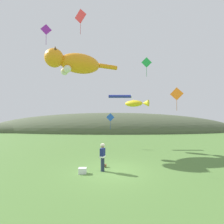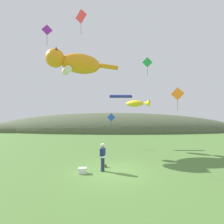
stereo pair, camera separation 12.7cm
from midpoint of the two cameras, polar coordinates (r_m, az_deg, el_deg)
name	(u,v)px [view 1 (the left image)]	position (r m, az deg, el deg)	size (l,w,h in m)	color
ground_plane	(112,171)	(11.81, -0.39, -18.86)	(120.00, 120.00, 0.00)	#517A38
distant_hill_ridge	(105,131)	(38.51, -2.26, -6.07)	(57.68, 15.35, 7.81)	#4C563D
festival_attendant	(103,156)	(11.63, -3.23, -14.26)	(0.38, 0.48, 1.77)	#232D47
kite_spool	(106,165)	(12.65, -2.26, -17.02)	(0.13, 0.25, 0.25)	olive
picnic_cooler	(83,171)	(11.53, -9.75, -18.37)	(0.52, 0.37, 0.36)	white
kite_giant_cat	(76,63)	(19.11, -12.02, 15.36)	(7.19, 4.50, 2.41)	orange
kite_fish_windsock	(137,103)	(18.78, 7.91, 2.82)	(2.64, 1.91, 0.81)	yellow
kite_tube_streamer	(121,96)	(20.95, 2.74, 5.12)	(2.74, 0.44, 0.44)	#2633A5
kite_diamond_blue	(111,118)	(19.67, -0.54, -1.82)	(0.92, 0.17, 1.83)	blue
kite_diamond_green	(147,63)	(18.62, 11.21, 15.55)	(1.06, 0.05, 1.96)	green
kite_diamond_red	(81,16)	(16.63, -10.32, 28.36)	(1.08, 0.63, 2.13)	red
kite_diamond_orange	(177,94)	(15.88, 20.35, 5.52)	(0.94, 0.63, 2.02)	orange
kite_diamond_violet	(47,30)	(18.26, -20.72, 23.79)	(0.93, 0.28, 1.86)	purple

